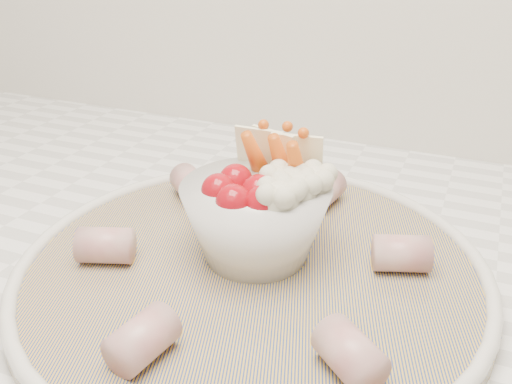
% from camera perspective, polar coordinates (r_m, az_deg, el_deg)
% --- Properties ---
extents(serving_platter, '(0.49, 0.49, 0.02)m').
position_cam_1_polar(serving_platter, '(0.48, -0.42, -7.69)').
color(serving_platter, navy).
rests_on(serving_platter, kitchen_counter).
extents(veggie_bowl, '(0.12, 0.12, 0.11)m').
position_cam_1_polar(veggie_bowl, '(0.47, 0.41, -2.03)').
color(veggie_bowl, silver).
rests_on(veggie_bowl, serving_platter).
extents(cured_meat_rolls, '(0.28, 0.30, 0.03)m').
position_cam_1_polar(cured_meat_rolls, '(0.47, -0.43, -5.74)').
color(cured_meat_rolls, '#A44B4E').
rests_on(cured_meat_rolls, serving_platter).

